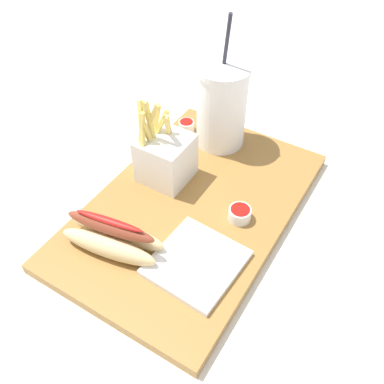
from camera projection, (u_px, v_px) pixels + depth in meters
name	position (u px, v px, depth m)	size (l,w,h in m)	color
ground_plane	(192.00, 216.00, 0.75)	(2.40, 2.40, 0.02)	silver
food_tray	(192.00, 208.00, 0.74)	(0.48, 0.31, 0.02)	olive
soda_cup	(222.00, 106.00, 0.80)	(0.10, 0.10, 0.26)	white
fries_basket	(165.00, 157.00, 0.75)	(0.08, 0.08, 0.16)	white
hot_dog_1	(112.00, 237.00, 0.65)	(0.08, 0.16, 0.07)	#E5C689
ketchup_cup_1	(240.00, 213.00, 0.70)	(0.04, 0.04, 0.02)	white
ketchup_cup_2	(186.00, 126.00, 0.87)	(0.03, 0.03, 0.02)	white
napkin_stack	(196.00, 263.00, 0.64)	(0.13, 0.12, 0.01)	white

